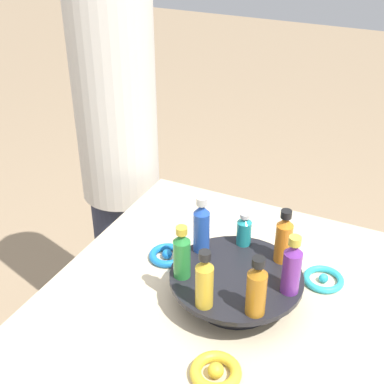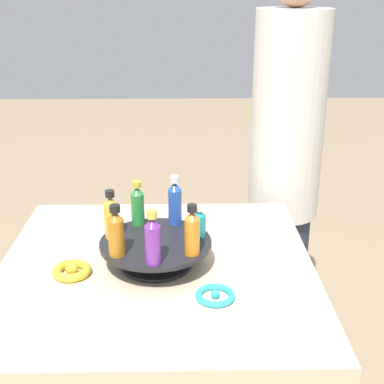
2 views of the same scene
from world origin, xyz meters
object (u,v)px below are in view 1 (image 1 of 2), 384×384
object	(u,v)px
bottle_amber	(257,288)
bottle_teal	(244,230)
display_stand	(236,284)
person_figure	(119,158)
bottle_orange	(284,238)
bottle_gold	(204,281)
ribbon_bow_teal	(323,279)
ribbon_bow_blue	(167,255)
bottle_green	(182,254)
bottle_purple	(292,266)
ribbon_bow_gold	(216,372)
bottle_blue	(201,226)

from	to	relation	value
bottle_amber	bottle_teal	world-z (taller)	bottle_amber
display_stand	person_figure	size ratio (longest dim) A/B	0.19
bottle_orange	bottle_teal	world-z (taller)	bottle_orange
bottle_gold	bottle_teal	xyz separation A→B (m)	(-0.00, 0.24, -0.02)
bottle_gold	bottle_teal	world-z (taller)	bottle_gold
ribbon_bow_teal	ribbon_bow_blue	world-z (taller)	ribbon_bow_blue
bottle_green	bottle_gold	distance (m)	0.11
bottle_green	person_figure	world-z (taller)	person_figure
bottle_green	bottle_amber	bearing A→B (deg)	-11.91
bottle_purple	ribbon_bow_gold	xyz separation A→B (m)	(-0.07, -0.22, -0.13)
bottle_blue	bottle_amber	bearing A→B (deg)	-37.63
bottle_gold	bottle_purple	xyz separation A→B (m)	(0.15, 0.12, 0.00)
bottle_teal	ribbon_bow_gold	size ratio (longest dim) A/B	0.84
bottle_gold	bottle_orange	size ratio (longest dim) A/B	1.01
display_stand	ribbon_bow_gold	distance (m)	0.23
ribbon_bow_gold	bottle_teal	bearing A→B (deg)	102.68
bottle_green	bottle_purple	bearing A→B (deg)	13.80
bottle_green	display_stand	bearing A→B (deg)	26.66
bottle_gold	bottle_teal	size ratio (longest dim) A/B	1.58
bottle_green	bottle_amber	distance (m)	0.19
bottle_gold	bottle_blue	bearing A→B (deg)	116.66
bottle_green	bottle_purple	xyz separation A→B (m)	(0.23, 0.06, 0.00)
bottle_orange	ribbon_bow_gold	size ratio (longest dim) A/B	1.32
ribbon_bow_teal	bottle_teal	bearing A→B (deg)	-170.47
bottle_orange	bottle_teal	distance (m)	0.11
bottle_green	bottle_gold	xyz separation A→B (m)	(0.08, -0.06, 0.00)
bottle_gold	ribbon_bow_gold	bearing A→B (deg)	-54.56
bottle_green	bottle_teal	distance (m)	0.19
bottle_blue	ribbon_bow_blue	xyz separation A→B (m)	(-0.10, 0.02, -0.13)
display_stand	bottle_green	world-z (taller)	bottle_green
bottle_green	bottle_gold	bearing A→B (deg)	-37.63
bottle_blue	bottle_teal	distance (m)	0.11
display_stand	bottle_gold	xyz separation A→B (m)	(-0.03, -0.12, 0.09)
display_stand	person_figure	bearing A→B (deg)	142.89
display_stand	ribbon_bow_gold	xyz separation A→B (m)	(0.05, -0.22, -0.04)
bottle_teal	person_figure	world-z (taller)	person_figure
bottle_gold	ribbon_bow_teal	size ratio (longest dim) A/B	1.39
bottle_green	ribbon_bow_blue	size ratio (longest dim) A/B	1.41
bottle_amber	ribbon_bow_teal	world-z (taller)	bottle_amber
bottle_teal	ribbon_bow_gold	xyz separation A→B (m)	(0.08, -0.34, -0.10)
bottle_gold	ribbon_bow_teal	world-z (taller)	bottle_gold
display_stand	ribbon_bow_blue	size ratio (longest dim) A/B	3.26
bottle_amber	ribbon_bow_teal	xyz separation A→B (m)	(0.09, 0.25, -0.13)
ribbon_bow_teal	bottle_blue	bearing A→B (deg)	-160.18
bottle_blue	bottle_teal	xyz separation A→B (m)	(0.08, 0.07, -0.03)
bottle_blue	bottle_purple	size ratio (longest dim) A/B	1.03
bottle_orange	person_figure	xyz separation A→B (m)	(-0.68, 0.36, -0.11)
ribbon_bow_gold	ribbon_bow_blue	size ratio (longest dim) A/B	1.11
bottle_blue	bottle_purple	bearing A→B (deg)	-11.91
ribbon_bow_gold	bottle_green	bearing A→B (deg)	133.20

